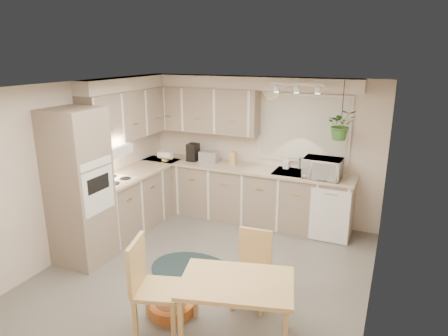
{
  "coord_description": "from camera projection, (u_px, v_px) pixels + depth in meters",
  "views": [
    {
      "loc": [
        2.08,
        -4.16,
        2.78
      ],
      "look_at": [
        0.01,
        0.55,
        1.27
      ],
      "focal_mm": 32.0,
      "sensor_mm": 36.0,
      "label": 1
    }
  ],
  "objects": [
    {
      "name": "floor",
      "position": [
        207.0,
        272.0,
        5.24
      ],
      "size": [
        4.2,
        4.2,
        0.0
      ],
      "primitive_type": "plane",
      "color": "#67615A",
      "rests_on": "ground"
    },
    {
      "name": "ceiling",
      "position": [
        204.0,
        86.0,
        4.56
      ],
      "size": [
        4.2,
        4.2,
        0.0
      ],
      "primitive_type": "plane",
      "color": "silver",
      "rests_on": "wall_back"
    },
    {
      "name": "wall_back",
      "position": [
        261.0,
        149.0,
        6.74
      ],
      "size": [
        4.0,
        0.04,
        2.4
      ],
      "primitive_type": "cube",
      "color": "beige",
      "rests_on": "floor"
    },
    {
      "name": "wall_front",
      "position": [
        84.0,
        266.0,
        3.06
      ],
      "size": [
        4.0,
        0.04,
        2.4
      ],
      "primitive_type": "cube",
      "color": "beige",
      "rests_on": "floor"
    },
    {
      "name": "wall_left",
      "position": [
        80.0,
        167.0,
        5.67
      ],
      "size": [
        0.04,
        4.2,
        2.4
      ],
      "primitive_type": "cube",
      "color": "beige",
      "rests_on": "floor"
    },
    {
      "name": "wall_right",
      "position": [
        379.0,
        210.0,
        4.13
      ],
      "size": [
        0.04,
        4.2,
        2.4
      ],
      "primitive_type": "cube",
      "color": "beige",
      "rests_on": "floor"
    },
    {
      "name": "base_cab_left",
      "position": [
        137.0,
        199.0,
        6.54
      ],
      "size": [
        0.6,
        1.85,
        0.9
      ],
      "primitive_type": "cube",
      "color": "gray",
      "rests_on": "floor"
    },
    {
      "name": "base_cab_back",
      "position": [
        243.0,
        194.0,
        6.77
      ],
      "size": [
        3.6,
        0.6,
        0.9
      ],
      "primitive_type": "cube",
      "color": "gray",
      "rests_on": "floor"
    },
    {
      "name": "counter_left",
      "position": [
        136.0,
        172.0,
        6.4
      ],
      "size": [
        0.64,
        1.89,
        0.04
      ],
      "primitive_type": "cube",
      "color": "tan",
      "rests_on": "base_cab_left"
    },
    {
      "name": "counter_back",
      "position": [
        243.0,
        168.0,
        6.63
      ],
      "size": [
        3.64,
        0.64,
        0.04
      ],
      "primitive_type": "cube",
      "color": "tan",
      "rests_on": "base_cab_back"
    },
    {
      "name": "oven_stack",
      "position": [
        79.0,
        188.0,
        5.26
      ],
      "size": [
        0.65,
        0.65,
        2.1
      ],
      "primitive_type": "cube",
      "color": "gray",
      "rests_on": "floor"
    },
    {
      "name": "wall_oven_face",
      "position": [
        99.0,
        191.0,
        5.14
      ],
      "size": [
        0.02,
        0.56,
        0.58
      ],
      "primitive_type": "cube",
      "color": "silver",
      "rests_on": "oven_stack"
    },
    {
      "name": "upper_cab_left",
      "position": [
        130.0,
        114.0,
        6.31
      ],
      "size": [
        0.35,
        2.0,
        0.75
      ],
      "primitive_type": "cube",
      "color": "gray",
      "rests_on": "wall_left"
    },
    {
      "name": "upper_cab_back",
      "position": [
        203.0,
        110.0,
        6.8
      ],
      "size": [
        2.0,
        0.35,
        0.75
      ],
      "primitive_type": "cube",
      "color": "gray",
      "rests_on": "wall_back"
    },
    {
      "name": "soffit_left",
      "position": [
        126.0,
        84.0,
        6.19
      ],
      "size": [
        0.3,
        2.0,
        0.2
      ],
      "primitive_type": "cube",
      "color": "beige",
      "rests_on": "wall_left"
    },
    {
      "name": "soffit_back",
      "position": [
        247.0,
        83.0,
        6.38
      ],
      "size": [
        3.6,
        0.3,
        0.2
      ],
      "primitive_type": "cube",
      "color": "beige",
      "rests_on": "wall_back"
    },
    {
      "name": "cooktop",
      "position": [
        113.0,
        181.0,
        5.89
      ],
      "size": [
        0.52,
        0.58,
        0.02
      ],
      "primitive_type": "cube",
      "color": "silver",
      "rests_on": "counter_left"
    },
    {
      "name": "range_hood",
      "position": [
        109.0,
        151.0,
        5.77
      ],
      "size": [
        0.4,
        0.6,
        0.14
      ],
      "primitive_type": "cube",
      "color": "silver",
      "rests_on": "upper_cab_left"
    },
    {
      "name": "window_blinds",
      "position": [
        302.0,
        129.0,
        6.33
      ],
      "size": [
        1.4,
        0.02,
        1.0
      ],
      "primitive_type": "cube",
      "color": "beige",
      "rests_on": "wall_back"
    },
    {
      "name": "window_frame",
      "position": [
        303.0,
        129.0,
        6.34
      ],
      "size": [
        1.5,
        0.02,
        1.1
      ],
      "primitive_type": "cube",
      "color": "beige",
      "rests_on": "wall_back"
    },
    {
      "name": "sink",
      "position": [
        296.0,
        175.0,
        6.29
      ],
      "size": [
        0.7,
        0.48,
        0.1
      ],
      "primitive_type": "cube",
      "color": "#999CA0",
      "rests_on": "counter_back"
    },
    {
      "name": "dishwasher_front",
      "position": [
        329.0,
        216.0,
        5.92
      ],
      "size": [
        0.58,
        0.02,
        0.83
      ],
      "primitive_type": "cube",
      "color": "silver",
      "rests_on": "base_cab_back"
    },
    {
      "name": "track_light_bar",
      "position": [
        297.0,
        84.0,
        5.67
      ],
      "size": [
        0.8,
        0.04,
        0.04
      ],
      "primitive_type": "cube",
      "color": "silver",
      "rests_on": "ceiling"
    },
    {
      "name": "wall_clock",
      "position": [
        270.0,
        90.0,
        6.38
      ],
      "size": [
        0.3,
        0.03,
        0.3
      ],
      "primitive_type": "cylinder",
      "rotation": [
        1.57,
        0.0,
        0.0
      ],
      "color": "#E0C94F",
      "rests_on": "wall_back"
    },
    {
      "name": "dining_table",
      "position": [
        236.0,
        312.0,
        3.89
      ],
      "size": [
        1.22,
        0.96,
        0.68
      ],
      "primitive_type": "cube",
      "rotation": [
        0.0,
        0.0,
        0.25
      ],
      "color": "tan",
      "rests_on": "floor"
    },
    {
      "name": "chair_left",
      "position": [
        159.0,
        287.0,
        4.01
      ],
      "size": [
        0.58,
        0.58,
        1.0
      ],
      "primitive_type": "cube",
      "rotation": [
        0.0,
        0.0,
        -1.28
      ],
      "color": "tan",
      "rests_on": "floor"
    },
    {
      "name": "chair_back",
      "position": [
        251.0,
        271.0,
        4.44
      ],
      "size": [
        0.43,
        0.43,
        0.86
      ],
      "primitive_type": "cube",
      "rotation": [
        0.0,
        0.0,
        3.22
      ],
      "color": "tan",
      "rests_on": "floor"
    },
    {
      "name": "braided_rug",
      "position": [
        193.0,
        271.0,
        5.24
      ],
      "size": [
        1.38,
        1.14,
        0.01
      ],
      "primitive_type": "ellipsoid",
      "rotation": [
        0.0,
        0.0,
        -0.19
      ],
      "color": "black",
      "rests_on": "floor"
    },
    {
      "name": "pet_bed",
      "position": [
        172.0,
        307.0,
        4.42
      ],
      "size": [
        0.61,
        0.61,
        0.12
      ],
      "primitive_type": "cylinder",
      "rotation": [
        0.0,
        0.0,
        -0.22
      ],
      "color": "#C16626",
      "rests_on": "floor"
    },
    {
      "name": "microwave",
      "position": [
        323.0,
        166.0,
        5.98
      ],
      "size": [
        0.57,
        0.33,
        0.38
      ],
      "primitive_type": "imported",
      "rotation": [
        0.0,
        0.0,
        -0.04
      ],
      "color": "silver",
      "rests_on": "counter_back"
    },
    {
      "name": "soap_bottle",
      "position": [
        286.0,
        166.0,
        6.48
      ],
      "size": [
        0.1,
        0.21,
        0.09
      ],
      "primitive_type": "imported",
      "rotation": [
        0.0,
        0.0,
        0.05
      ],
      "color": "silver",
      "rests_on": "counter_back"
    },
    {
      "name": "hanging_plant",
      "position": [
        341.0,
        128.0,
        5.73
      ],
      "size": [
        0.53,
        0.56,
        0.35
      ],
      "primitive_type": "imported",
      "rotation": [
        0.0,
        0.0,
        0.37
      ],
      "color": "#336428",
      "rests_on": "ceiling"
    },
    {
      "name": "coffee_maker",
      "position": [
        193.0,
        152.0,
        6.95
      ],
      "size": [
        0.17,
        0.21,
        0.3
      ],
      "primitive_type": "cube",
      "rotation": [
        0.0,
        0.0,
        0.01
      ],
      "color": "black",
      "rests_on": "counter_back"
    },
    {
      "name": "toaster",
      "position": [
        209.0,
        157.0,
        6.87
      ],
      "size": [
        0.32,
        0.19,
        0.19
      ],
      "primitive_type": "cube",
      "rotation": [
        0.0,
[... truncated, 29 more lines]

